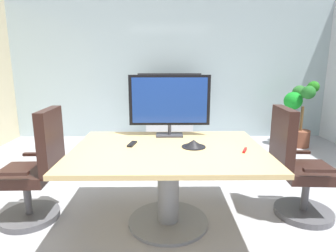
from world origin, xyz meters
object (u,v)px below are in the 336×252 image
object	(u,v)px
office_chair_left	(35,175)
conference_phone	(194,144)
conference_table	(168,168)
office_chair_right	(298,172)
wall_display_unit	(169,118)
tv_monitor	(170,102)
potted_plant	(300,110)
remote_control	(132,144)

from	to	relation	value
office_chair_left	conference_phone	bearing A→B (deg)	86.53
conference_table	office_chair_right	world-z (taller)	office_chair_right
office_chair_right	wall_display_unit	distance (m)	3.09
wall_display_unit	office_chair_right	bearing A→B (deg)	-67.04
tv_monitor	wall_display_unit	xyz separation A→B (m)	(0.04, 2.52, -0.66)
wall_display_unit	conference_table	bearing A→B (deg)	-91.12
potted_plant	tv_monitor	bearing A→B (deg)	-138.71
tv_monitor	conference_phone	world-z (taller)	tv_monitor
tv_monitor	wall_display_unit	distance (m)	2.60
conference_table	remote_control	size ratio (longest dim) A/B	10.17
tv_monitor	remote_control	xyz separation A→B (m)	(-0.36, -0.35, -0.35)
office_chair_right	wall_display_unit	size ratio (longest dim) A/B	0.83
office_chair_left	conference_phone	size ratio (longest dim) A/B	4.95
tv_monitor	potted_plant	xyz separation A→B (m)	(2.38, 2.09, -0.43)
conference_table	wall_display_unit	distance (m)	2.98
conference_table	office_chair_left	size ratio (longest dim) A/B	1.59
wall_display_unit	potted_plant	distance (m)	2.39
potted_plant	remote_control	distance (m)	3.67
office_chair_right	potted_plant	world-z (taller)	potted_plant
office_chair_right	conference_phone	size ratio (longest dim) A/B	4.95
office_chair_left	office_chair_right	world-z (taller)	same
wall_display_unit	conference_phone	world-z (taller)	wall_display_unit
tv_monitor	conference_phone	bearing A→B (deg)	-63.62
office_chair_right	conference_phone	world-z (taller)	office_chair_right
office_chair_right	wall_display_unit	xyz separation A→B (m)	(-1.21, 2.85, -0.01)
remote_control	office_chair_left	bearing A→B (deg)	-167.35
office_chair_right	tv_monitor	bearing A→B (deg)	78.23
office_chair_right	conference_phone	xyz separation A→B (m)	(-1.03, -0.10, 0.32)
office_chair_left	tv_monitor	xyz separation A→B (m)	(1.28, 0.37, 0.65)
office_chair_left	wall_display_unit	world-z (taller)	wall_display_unit
wall_display_unit	potted_plant	world-z (taller)	wall_display_unit
tv_monitor	remote_control	bearing A→B (deg)	-135.63
potted_plant	remote_control	size ratio (longest dim) A/B	6.98
office_chair_left	wall_display_unit	size ratio (longest dim) A/B	0.83
conference_table	office_chair_right	bearing A→B (deg)	5.86
conference_table	conference_phone	distance (m)	0.32
conference_phone	remote_control	xyz separation A→B (m)	(-0.57, 0.08, -0.02)
office_chair_left	conference_phone	world-z (taller)	office_chair_left
tv_monitor	conference_table	bearing A→B (deg)	-92.31
potted_plant	office_chair_right	bearing A→B (deg)	-115.11
remote_control	conference_phone	bearing A→B (deg)	3.31
potted_plant	conference_phone	size ratio (longest dim) A/B	5.40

